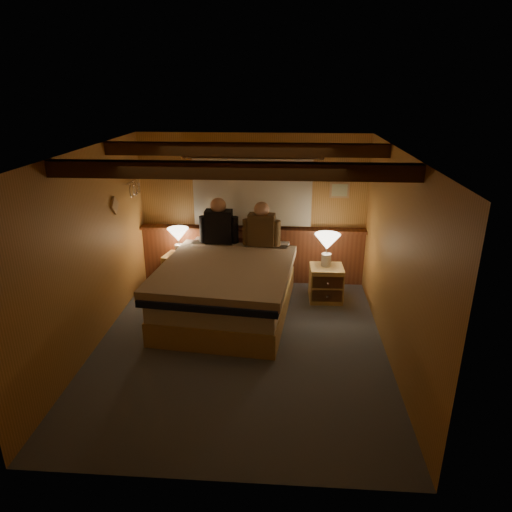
# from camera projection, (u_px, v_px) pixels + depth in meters

# --- Properties ---
(floor) EXTENTS (4.20, 4.20, 0.00)m
(floor) POSITION_uv_depth(u_px,v_px,m) (240.00, 345.00, 5.74)
(floor) COLOR #474D55
(floor) RESTS_ON ground
(ceiling) EXTENTS (4.20, 4.20, 0.00)m
(ceiling) POSITION_uv_depth(u_px,v_px,m) (238.00, 152.00, 4.89)
(ceiling) COLOR tan
(ceiling) RESTS_ON wall_back
(wall_back) EXTENTS (3.60, 0.00, 3.60)m
(wall_back) POSITION_uv_depth(u_px,v_px,m) (253.00, 210.00, 7.27)
(wall_back) COLOR #BE8644
(wall_back) RESTS_ON floor
(wall_left) EXTENTS (0.00, 4.20, 4.20)m
(wall_left) POSITION_uv_depth(u_px,v_px,m) (89.00, 253.00, 5.43)
(wall_left) COLOR #BE8644
(wall_left) RESTS_ON floor
(wall_right) EXTENTS (0.00, 4.20, 4.20)m
(wall_right) POSITION_uv_depth(u_px,v_px,m) (396.00, 260.00, 5.20)
(wall_right) COLOR #BE8644
(wall_right) RESTS_ON floor
(wall_front) EXTENTS (3.60, 0.00, 3.60)m
(wall_front) POSITION_uv_depth(u_px,v_px,m) (209.00, 357.00, 3.36)
(wall_front) COLOR #BE8644
(wall_front) RESTS_ON floor
(wainscot) EXTENTS (3.60, 0.23, 0.94)m
(wainscot) POSITION_uv_depth(u_px,v_px,m) (253.00, 253.00, 7.47)
(wainscot) COLOR brown
(wainscot) RESTS_ON wall_back
(curtain_window) EXTENTS (2.18, 0.09, 1.11)m
(curtain_window) POSITION_uv_depth(u_px,v_px,m) (252.00, 191.00, 7.09)
(curtain_window) COLOR #3F240F
(curtain_window) RESTS_ON wall_back
(ceiling_beams) EXTENTS (3.60, 1.65, 0.16)m
(ceiling_beams) POSITION_uv_depth(u_px,v_px,m) (239.00, 158.00, 5.06)
(ceiling_beams) COLOR #3F240F
(ceiling_beams) RESTS_ON ceiling
(coat_rail) EXTENTS (0.05, 0.55, 0.24)m
(coat_rail) POSITION_uv_depth(u_px,v_px,m) (134.00, 186.00, 6.73)
(coat_rail) COLOR white
(coat_rail) RESTS_ON wall_left
(framed_print) EXTENTS (0.30, 0.04, 0.25)m
(framed_print) POSITION_uv_depth(u_px,v_px,m) (340.00, 190.00, 7.04)
(framed_print) COLOR tan
(framed_print) RESTS_ON wall_back
(bed) EXTENTS (1.95, 2.43, 0.77)m
(bed) POSITION_uv_depth(u_px,v_px,m) (228.00, 288.00, 6.41)
(bed) COLOR tan
(bed) RESTS_ON floor
(nightstand_left) EXTENTS (0.56, 0.52, 0.53)m
(nightstand_left) POSITION_uv_depth(u_px,v_px,m) (181.00, 270.00, 7.36)
(nightstand_left) COLOR tan
(nightstand_left) RESTS_ON floor
(nightstand_right) EXTENTS (0.50, 0.45, 0.54)m
(nightstand_right) POSITION_uv_depth(u_px,v_px,m) (326.00, 283.00, 6.87)
(nightstand_right) COLOR tan
(nightstand_right) RESTS_ON floor
(lamp_left) EXTENTS (0.33, 0.33, 0.44)m
(lamp_left) POSITION_uv_depth(u_px,v_px,m) (178.00, 236.00, 7.17)
(lamp_left) COLOR silver
(lamp_left) RESTS_ON nightstand_left
(lamp_right) EXTENTS (0.38, 0.38, 0.49)m
(lamp_right) POSITION_uv_depth(u_px,v_px,m) (327.00, 244.00, 6.70)
(lamp_right) COLOR silver
(lamp_right) RESTS_ON nightstand_right
(person_left) EXTENTS (0.61, 0.24, 0.74)m
(person_left) POSITION_uv_depth(u_px,v_px,m) (219.00, 224.00, 7.01)
(person_left) COLOR black
(person_left) RESTS_ON bed
(person_right) EXTENTS (0.58, 0.26, 0.71)m
(person_right) POSITION_uv_depth(u_px,v_px,m) (262.00, 228.00, 6.89)
(person_right) COLOR #4F391F
(person_right) RESTS_ON bed
(duffel_bag) EXTENTS (0.60, 0.46, 0.38)m
(duffel_bag) POSITION_uv_depth(u_px,v_px,m) (178.00, 284.00, 7.11)
(duffel_bag) COLOR black
(duffel_bag) RESTS_ON floor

